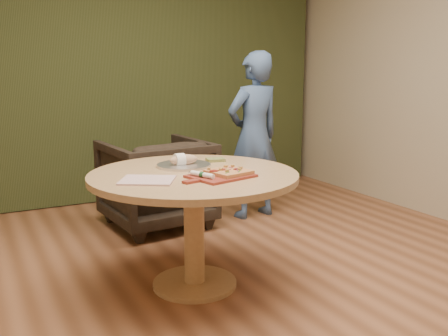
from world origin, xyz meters
name	(u,v)px	position (x,y,z in m)	size (l,w,h in m)	color
room_shell	(258,66)	(0.00, 0.00, 1.40)	(5.04, 6.04, 2.84)	#9C603E
curtain	(110,67)	(0.00, 2.90, 1.40)	(4.80, 0.14, 2.78)	#293217
pedestal_table	(194,194)	(-0.15, 0.50, 0.61)	(1.30, 1.30, 0.75)	tan
pizza_paddle	(219,176)	(-0.07, 0.30, 0.76)	(0.47, 0.35, 0.01)	maroon
flatbread_pizza	(228,172)	(-0.01, 0.31, 0.78)	(0.26, 0.26, 0.04)	tan
cutlery_roll	(202,175)	(-0.19, 0.29, 0.78)	(0.10, 0.19, 0.03)	white
newspaper	(147,180)	(-0.48, 0.41, 0.76)	(0.30, 0.25, 0.01)	white
serving_tray	(184,165)	(-0.13, 0.72, 0.76)	(0.36, 0.36, 0.02)	silver
bread_roll	(183,160)	(-0.13, 0.72, 0.79)	(0.19, 0.09, 0.09)	tan
green_packet	(215,160)	(0.14, 0.78, 0.76)	(0.12, 0.10, 0.02)	#57622C
armchair	(156,178)	(0.07, 1.81, 0.43)	(0.84, 0.78, 0.86)	black
person_standing	(254,136)	(0.98, 1.66, 0.77)	(0.56, 0.37, 1.54)	#405D8A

